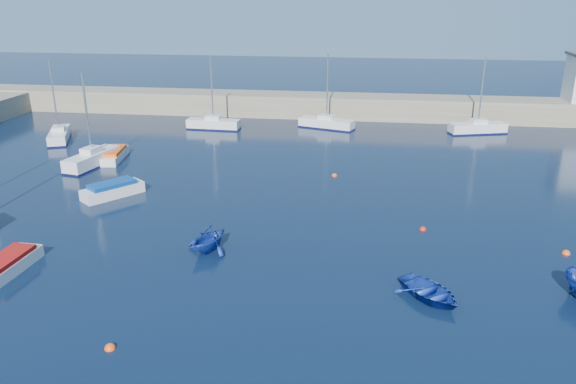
# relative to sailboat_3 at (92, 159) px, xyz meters

# --- Properties ---
(ground) EXTENTS (220.00, 220.00, 0.00)m
(ground) POSITION_rel_sailboat_3_xyz_m (20.52, -22.82, -0.67)
(ground) COLOR black
(ground) RESTS_ON ground
(back_wall) EXTENTS (96.00, 4.50, 2.60)m
(back_wall) POSITION_rel_sailboat_3_xyz_m (20.52, 23.18, 0.63)
(back_wall) COLOR gray
(back_wall) RESTS_ON ground
(sailboat_3) EXTENTS (2.80, 6.12, 7.98)m
(sailboat_3) POSITION_rel_sailboat_3_xyz_m (0.00, 0.00, 0.00)
(sailboat_3) COLOR silver
(sailboat_3) RESTS_ON ground
(sailboat_4) EXTENTS (3.95, 6.21, 7.96)m
(sailboat_4) POSITION_rel_sailboat_3_xyz_m (-7.46, 7.94, -0.10)
(sailboat_4) COLOR silver
(sailboat_4) RESTS_ON ground
(sailboat_5) EXTENTS (5.84, 1.88, 7.70)m
(sailboat_5) POSITION_rel_sailboat_3_xyz_m (6.72, 14.93, -0.07)
(sailboat_5) COLOR silver
(sailboat_5) RESTS_ON ground
(sailboat_6) EXTENTS (6.34, 3.54, 8.07)m
(sailboat_6) POSITION_rel_sailboat_3_xyz_m (18.99, 17.07, -0.09)
(sailboat_6) COLOR silver
(sailboat_6) RESTS_ON ground
(sailboat_7) EXTENTS (6.23, 3.30, 7.99)m
(sailboat_7) POSITION_rel_sailboat_3_xyz_m (35.09, 16.96, -0.06)
(sailboat_7) COLOR silver
(sailboat_7) RESTS_ON ground
(motorboat_0) EXTENTS (1.66, 4.27, 0.94)m
(motorboat_0) POSITION_rel_sailboat_3_xyz_m (4.50, -18.92, -0.22)
(motorboat_0) COLOR silver
(motorboat_0) RESTS_ON ground
(motorboat_1) EXTENTS (3.98, 4.49, 1.10)m
(motorboat_1) POSITION_rel_sailboat_3_xyz_m (5.00, -6.95, -0.15)
(motorboat_1) COLOR silver
(motorboat_1) RESTS_ON ground
(motorboat_2) EXTENTS (2.38, 4.95, 0.98)m
(motorboat_2) POSITION_rel_sailboat_3_xyz_m (0.92, 2.13, -0.21)
(motorboat_2) COLOR silver
(motorboat_2) RESTS_ON ground
(dinghy_center) EXTENTS (4.25, 4.39, 0.74)m
(dinghy_center) POSITION_rel_sailboat_3_xyz_m (26.78, -18.68, -0.29)
(dinghy_center) COLOR navy
(dinghy_center) RESTS_ON ground
(dinghy_left) EXTENTS (3.59, 3.81, 1.59)m
(dinghy_left) POSITION_rel_sailboat_3_xyz_m (14.52, -14.93, 0.13)
(dinghy_left) COLOR navy
(dinghy_left) RESTS_ON ground
(buoy_0) EXTENTS (0.48, 0.48, 0.48)m
(buoy_0) POSITION_rel_sailboat_3_xyz_m (12.95, -24.80, -0.67)
(buoy_0) COLOR #F94F0D
(buoy_0) RESTS_ON ground
(buoy_1) EXTENTS (0.45, 0.45, 0.45)m
(buoy_1) POSITION_rel_sailboat_3_xyz_m (27.19, -10.08, -0.67)
(buoy_1) COLOR red
(buoy_1) RESTS_ON ground
(buoy_2) EXTENTS (0.47, 0.47, 0.47)m
(buoy_2) POSITION_rel_sailboat_3_xyz_m (35.11, -12.45, -0.67)
(buoy_2) COLOR #F94F0D
(buoy_2) RESTS_ON ground
(buoy_3) EXTENTS (0.44, 0.44, 0.44)m
(buoy_3) POSITION_rel_sailboat_3_xyz_m (20.93, 0.16, -0.67)
(buoy_3) COLOR #F94F0D
(buoy_3) RESTS_ON ground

